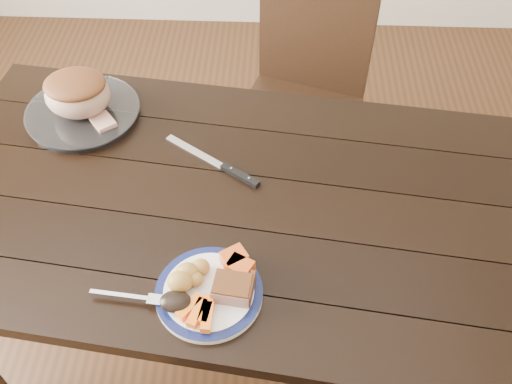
{
  "coord_description": "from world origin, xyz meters",
  "views": [
    {
      "loc": [
        0.12,
        -0.96,
        1.88
      ],
      "look_at": [
        0.08,
        -0.02,
        0.8
      ],
      "focal_mm": 40.0,
      "sensor_mm": 36.0,
      "label": 1
    }
  ],
  "objects_px": {
    "pork_slice": "(232,289)",
    "dining_table": "(227,220)",
    "serving_platter": "(83,113)",
    "roast_joint": "(78,95)",
    "dinner_plate": "(209,293)",
    "fork": "(135,297)",
    "carving_knife": "(228,169)",
    "chair_far": "(303,90)"
  },
  "relations": [
    {
      "from": "chair_far",
      "to": "fork",
      "type": "relative_size",
      "value": 5.21
    },
    {
      "from": "serving_platter",
      "to": "roast_joint",
      "type": "relative_size",
      "value": 1.73
    },
    {
      "from": "fork",
      "to": "carving_knife",
      "type": "xyz_separation_m",
      "value": [
        0.18,
        0.41,
        -0.01
      ]
    },
    {
      "from": "dinner_plate",
      "to": "serving_platter",
      "type": "bearing_deg",
      "value": 126.0
    },
    {
      "from": "dinner_plate",
      "to": "pork_slice",
      "type": "distance_m",
      "value": 0.06
    },
    {
      "from": "dinner_plate",
      "to": "pork_slice",
      "type": "relative_size",
      "value": 2.86
    },
    {
      "from": "dining_table",
      "to": "serving_platter",
      "type": "relative_size",
      "value": 5.22
    },
    {
      "from": "serving_platter",
      "to": "fork",
      "type": "xyz_separation_m",
      "value": [
        0.27,
        -0.62,
        0.01
      ]
    },
    {
      "from": "dining_table",
      "to": "carving_knife",
      "type": "bearing_deg",
      "value": 89.81
    },
    {
      "from": "carving_knife",
      "to": "chair_far",
      "type": "bearing_deg",
      "value": 104.74
    },
    {
      "from": "dining_table",
      "to": "pork_slice",
      "type": "distance_m",
      "value": 0.33
    },
    {
      "from": "chair_far",
      "to": "carving_knife",
      "type": "height_order",
      "value": "chair_far"
    },
    {
      "from": "dining_table",
      "to": "carving_knife",
      "type": "xyz_separation_m",
      "value": [
        0.0,
        0.1,
        0.1
      ]
    },
    {
      "from": "serving_platter",
      "to": "roast_joint",
      "type": "xyz_separation_m",
      "value": [
        0.0,
        0.0,
        0.07
      ]
    },
    {
      "from": "dining_table",
      "to": "dinner_plate",
      "type": "relative_size",
      "value": 6.98
    },
    {
      "from": "chair_far",
      "to": "serving_platter",
      "type": "relative_size",
      "value": 2.86
    },
    {
      "from": "dinner_plate",
      "to": "serving_platter",
      "type": "height_order",
      "value": "serving_platter"
    },
    {
      "from": "chair_far",
      "to": "pork_slice",
      "type": "height_order",
      "value": "chair_far"
    },
    {
      "from": "roast_joint",
      "to": "carving_knife",
      "type": "bearing_deg",
      "value": -24.8
    },
    {
      "from": "roast_joint",
      "to": "dinner_plate",
      "type": "bearing_deg",
      "value": -54.0
    },
    {
      "from": "serving_platter",
      "to": "fork",
      "type": "bearing_deg",
      "value": -66.54
    },
    {
      "from": "dining_table",
      "to": "roast_joint",
      "type": "distance_m",
      "value": 0.57
    },
    {
      "from": "serving_platter",
      "to": "pork_slice",
      "type": "xyz_separation_m",
      "value": [
        0.49,
        -0.6,
        0.03
      ]
    },
    {
      "from": "fork",
      "to": "pork_slice",
      "type": "bearing_deg",
      "value": 10.82
    },
    {
      "from": "chair_far",
      "to": "pork_slice",
      "type": "relative_size",
      "value": 10.92
    },
    {
      "from": "dining_table",
      "to": "roast_joint",
      "type": "bearing_deg",
      "value": 145.76
    },
    {
      "from": "serving_platter",
      "to": "roast_joint",
      "type": "height_order",
      "value": "roast_joint"
    },
    {
      "from": "pork_slice",
      "to": "fork",
      "type": "distance_m",
      "value": 0.22
    },
    {
      "from": "dinner_plate",
      "to": "roast_joint",
      "type": "relative_size",
      "value": 1.29
    },
    {
      "from": "pork_slice",
      "to": "roast_joint",
      "type": "height_order",
      "value": "roast_joint"
    },
    {
      "from": "dinner_plate",
      "to": "roast_joint",
      "type": "distance_m",
      "value": 0.74
    },
    {
      "from": "chair_far",
      "to": "dinner_plate",
      "type": "distance_m",
      "value": 1.08
    },
    {
      "from": "pork_slice",
      "to": "dining_table",
      "type": "bearing_deg",
      "value": 97.62
    },
    {
      "from": "serving_platter",
      "to": "carving_knife",
      "type": "relative_size",
      "value": 1.18
    },
    {
      "from": "dinner_plate",
      "to": "roast_joint",
      "type": "bearing_deg",
      "value": 126.0
    },
    {
      "from": "dinner_plate",
      "to": "chair_far",
      "type": "bearing_deg",
      "value": 76.81
    },
    {
      "from": "chair_far",
      "to": "carving_knife",
      "type": "bearing_deg",
      "value": 88.64
    },
    {
      "from": "fork",
      "to": "dining_table",
      "type": "bearing_deg",
      "value": 66.18
    },
    {
      "from": "fork",
      "to": "carving_knife",
      "type": "bearing_deg",
      "value": 72.28
    },
    {
      "from": "dinner_plate",
      "to": "carving_knife",
      "type": "distance_m",
      "value": 0.39
    },
    {
      "from": "chair_far",
      "to": "serving_platter",
      "type": "xyz_separation_m",
      "value": [
        -0.67,
        -0.43,
        0.23
      ]
    },
    {
      "from": "chair_far",
      "to": "roast_joint",
      "type": "xyz_separation_m",
      "value": [
        -0.67,
        -0.43,
        0.3
      ]
    }
  ]
}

